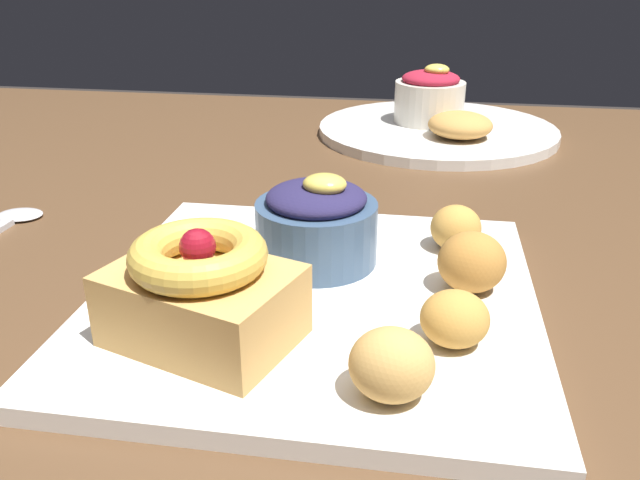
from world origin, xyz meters
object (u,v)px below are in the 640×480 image
at_px(cake_slice, 201,292).
at_px(fritter_back, 456,228).
at_px(back_pastry, 460,125).
at_px(front_plate, 315,299).
at_px(spoon, 1,226).
at_px(back_ramekin, 430,97).
at_px(fritter_middle, 472,262).
at_px(fritter_extra, 455,319).
at_px(back_plate, 437,130).
at_px(berry_ramekin, 317,224).
at_px(fritter_front, 392,365).

height_order(cake_slice, fritter_back, cake_slice).
xyz_separation_m(fritter_back, back_pastry, (0.01, 0.32, -0.00)).
height_order(front_plate, fritter_back, fritter_back).
bearing_deg(spoon, cake_slice, -122.00).
bearing_deg(back_ramekin, fritter_middle, -86.02).
distance_m(front_plate, spoon, 0.30).
height_order(fritter_middle, fritter_extra, fritter_middle).
height_order(front_plate, back_plate, same).
height_order(fritter_middle, spoon, fritter_middle).
xyz_separation_m(fritter_middle, back_plate, (-0.02, 0.44, -0.03)).
bearing_deg(berry_ramekin, front_plate, -81.82).
distance_m(fritter_extra, back_pastry, 0.45).
xyz_separation_m(front_plate, fritter_front, (0.06, -0.10, 0.02)).
bearing_deg(back_pastry, fritter_extra, -92.29).
bearing_deg(fritter_extra, front_plate, 150.87).
relative_size(fritter_back, back_ramekin, 0.42).
relative_size(cake_slice, back_ramekin, 1.35).
xyz_separation_m(fritter_extra, back_plate, (-0.01, 0.50, -0.02)).
distance_m(front_plate, back_pastry, 0.42).
relative_size(cake_slice, fritter_back, 3.22).
distance_m(cake_slice, back_pastry, 0.50).
xyz_separation_m(cake_slice, back_ramekin, (0.12, 0.54, 0.00)).
relative_size(front_plate, cake_slice, 2.38).
xyz_separation_m(cake_slice, back_pastry, (0.16, 0.47, -0.02)).
bearing_deg(back_plate, fritter_back, -88.20).
bearing_deg(back_plate, spoon, -134.83).
xyz_separation_m(fritter_extra, back_ramekin, (-0.02, 0.52, 0.02)).
distance_m(back_plate, back_ramekin, 0.04).
height_order(fritter_extra, spoon, fritter_extra).
bearing_deg(spoon, fritter_extra, -108.54).
distance_m(back_ramekin, back_pastry, 0.08).
distance_m(berry_ramekin, back_pastry, 0.38).
bearing_deg(spoon, fritter_front, -117.58).
distance_m(fritter_front, fritter_middle, 0.13).
xyz_separation_m(fritter_front, back_ramekin, (0.01, 0.58, 0.01)).
relative_size(fritter_extra, spoon, 0.31).
relative_size(back_plate, back_pastry, 3.94).
xyz_separation_m(front_plate, fritter_middle, (0.10, 0.02, 0.03)).
bearing_deg(fritter_extra, back_pastry, 87.71).
bearing_deg(spoon, back_pastry, -49.59).
distance_m(front_plate, fritter_extra, 0.10).
bearing_deg(spoon, front_plate, -105.50).
bearing_deg(front_plate, berry_ramekin, 98.18).
bearing_deg(berry_ramekin, cake_slice, -112.86).
bearing_deg(fritter_front, fritter_middle, 69.75).
xyz_separation_m(fritter_back, back_plate, (-0.01, 0.37, -0.02)).
xyz_separation_m(berry_ramekin, fritter_front, (0.06, -0.15, -0.01)).
height_order(front_plate, back_ramekin, back_ramekin).
height_order(cake_slice, fritter_front, cake_slice).
bearing_deg(fritter_extra, berry_ramekin, 135.02).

